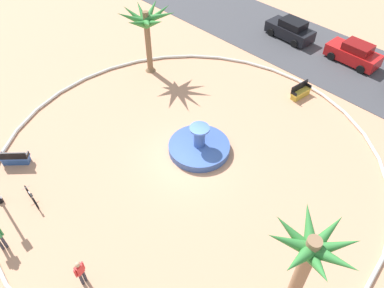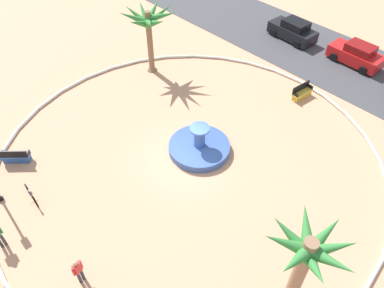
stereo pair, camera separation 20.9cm
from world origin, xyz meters
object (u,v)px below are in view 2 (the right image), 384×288
(palm_tree_near_fountain, at_px, (149,23))
(bench_east, at_px, (302,93))
(person_cyclist_photo, at_px, (78,270))
(parked_car_leftmost, at_px, (293,30))
(fountain, at_px, (199,147))
(bench_west, at_px, (16,157))
(palm_tree_by_curb, at_px, (305,259))
(parked_car_second, at_px, (356,55))
(bicycle_red_frame, at_px, (31,195))

(palm_tree_near_fountain, height_order, bench_east, palm_tree_near_fountain)
(person_cyclist_photo, relative_size, parked_car_leftmost, 0.40)
(fountain, xyz_separation_m, person_cyclist_photo, (2.23, -9.34, 0.63))
(bench_west, bearing_deg, palm_tree_near_fountain, 99.40)
(palm_tree_by_curb, height_order, bench_west, palm_tree_by_curb)
(person_cyclist_photo, bearing_deg, fountain, 103.42)
(bench_east, bearing_deg, person_cyclist_photo, -86.55)
(parked_car_second, bearing_deg, bicycle_red_frame, -101.26)
(fountain, height_order, bench_west, fountain)
(person_cyclist_photo, xyz_separation_m, parked_car_second, (-0.80, 24.46, -0.13))
(bench_west, bearing_deg, parked_car_second, 71.10)
(parked_car_second, bearing_deg, palm_tree_by_curb, -67.95)
(palm_tree_by_curb, distance_m, parked_car_second, 20.47)
(palm_tree_by_curb, bearing_deg, bicycle_red_frame, -157.20)
(palm_tree_by_curb, xyz_separation_m, person_cyclist_photo, (-6.80, -5.69, -2.85))
(bicycle_red_frame, height_order, parked_car_second, parked_car_second)
(fountain, bearing_deg, bench_west, -128.61)
(fountain, distance_m, bench_east, 8.72)
(palm_tree_near_fountain, distance_m, palm_tree_by_curb, 18.84)
(fountain, height_order, bench_east, fountain)
(palm_tree_near_fountain, distance_m, bench_west, 12.21)
(person_cyclist_photo, bearing_deg, parked_car_second, 91.87)
(parked_car_leftmost, bearing_deg, fountain, -74.47)
(palm_tree_near_fountain, xyz_separation_m, person_cyclist_photo, (10.70, -12.68, -2.89))
(person_cyclist_photo, bearing_deg, bench_west, 172.68)
(palm_tree_by_curb, bearing_deg, bench_west, -163.69)
(fountain, relative_size, person_cyclist_photo, 2.23)
(palm_tree_near_fountain, xyz_separation_m, bicycle_red_frame, (5.12, -12.19, -3.42))
(fountain, xyz_separation_m, parked_car_leftmost, (-4.09, 14.73, 0.50))
(bicycle_red_frame, distance_m, person_cyclist_photo, 5.62)
(fountain, height_order, parked_car_second, fountain)
(palm_tree_by_curb, relative_size, parked_car_leftmost, 1.27)
(palm_tree_by_curb, distance_m, bench_west, 16.60)
(fountain, relative_size, palm_tree_near_fountain, 0.74)
(bench_east, xyz_separation_m, bicycle_red_frame, (-4.49, -17.50, 0.04))
(palm_tree_by_curb, xyz_separation_m, bench_east, (-7.89, 12.30, -3.41))
(bench_east, xyz_separation_m, parked_car_second, (0.28, 6.48, 0.43))
(palm_tree_near_fountain, xyz_separation_m, parked_car_second, (9.90, 11.78, -3.02))
(bicycle_red_frame, bearing_deg, bench_west, 168.72)
(bench_west, height_order, bicycle_red_frame, bench_west)
(bench_east, height_order, person_cyclist_photo, person_cyclist_photo)
(fountain, bearing_deg, person_cyclist_photo, -76.58)
(palm_tree_by_curb, xyz_separation_m, parked_car_second, (-7.60, 18.77, -2.98))
(fountain, distance_m, bench_west, 10.51)
(fountain, relative_size, bench_east, 2.19)
(palm_tree_near_fountain, relative_size, person_cyclist_photo, 3.01)
(bench_east, relative_size, person_cyclist_photo, 1.01)
(palm_tree_near_fountain, bearing_deg, parked_car_leftmost, 68.97)
(bench_east, relative_size, bicycle_red_frame, 0.96)
(bench_west, height_order, parked_car_leftmost, parked_car_leftmost)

